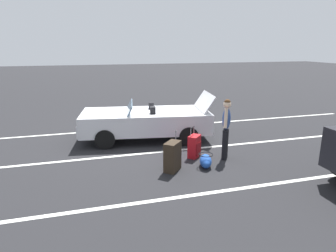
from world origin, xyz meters
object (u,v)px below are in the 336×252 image
(suitcase_large_black, at_px, (172,157))
(duffel_bag, at_px, (206,161))
(convertible_car, at_px, (140,122))
(suitcase_medium_bright, at_px, (194,146))
(traveler_person, at_px, (226,126))
(suitcase_small_carryon, at_px, (173,153))

(suitcase_large_black, height_order, duffel_bag, suitcase_large_black)
(convertible_car, distance_m, duffel_bag, 3.01)
(suitcase_medium_bright, distance_m, traveler_person, 1.04)
(suitcase_large_black, distance_m, suitcase_medium_bright, 1.12)
(convertible_car, relative_size, suitcase_medium_bright, 5.16)
(duffel_bag, xyz_separation_m, traveler_person, (-0.74, -0.41, 0.77))
(suitcase_medium_bright, bearing_deg, suitcase_small_carryon, -120.24)
(suitcase_medium_bright, bearing_deg, duffel_bag, -43.64)
(convertible_car, height_order, suitcase_small_carryon, convertible_car)
(traveler_person, bearing_deg, suitcase_large_black, 46.23)
(traveler_person, bearing_deg, convertible_car, -18.30)
(suitcase_small_carryon, height_order, traveler_person, traveler_person)
(suitcase_small_carryon, relative_size, duffel_bag, 1.24)
(traveler_person, bearing_deg, suitcase_medium_bright, 10.28)
(suitcase_medium_bright, bearing_deg, convertible_car, 162.89)
(duffel_bag, bearing_deg, suitcase_medium_bright, -86.84)
(suitcase_medium_bright, xyz_separation_m, duffel_bag, (-0.04, 0.72, -0.15))
(suitcase_small_carryon, bearing_deg, duffel_bag, 160.73)
(convertible_car, bearing_deg, traveler_person, 138.34)
(traveler_person, bearing_deg, duffel_bag, 61.15)
(convertible_car, height_order, suitcase_medium_bright, convertible_car)
(suitcase_medium_bright, height_order, traveler_person, traveler_person)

